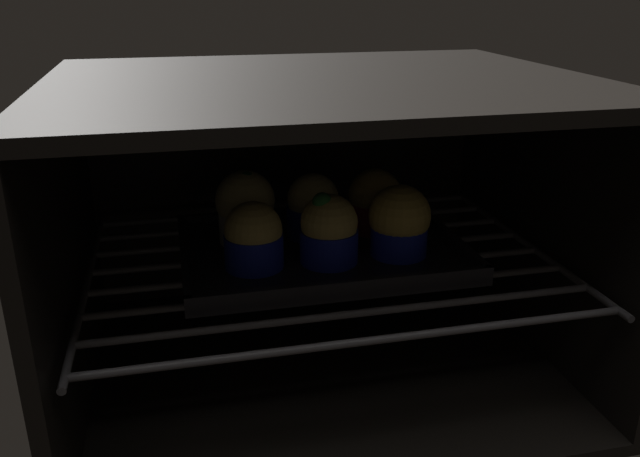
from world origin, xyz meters
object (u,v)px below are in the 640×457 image
object	(u,v)px
muffin_row0_col2	(399,223)
muffin_row1_col2	(375,202)
baking_tray	(320,250)
muffin_row1_col0	(245,208)
muffin_row0_col1	(330,231)
muffin_row1_col1	(315,207)
muffin_row0_col0	(254,238)

from	to	relation	value
muffin_row0_col2	muffin_row1_col2	size ratio (longest dim) A/B	1.05
baking_tray	muffin_row1_col0	xyz separation A→B (cm)	(-8.41, 3.83, 4.81)
muffin_row0_col1	muffin_row0_col2	xyz separation A→B (cm)	(8.36, 0.32, 0.13)
baking_tray	muffin_row0_col2	distance (cm)	10.42
muffin_row1_col0	muffin_row1_col1	xyz separation A→B (cm)	(8.66, 0.01, -0.63)
baking_tray	muffin_row0_col1	distance (cm)	6.23
muffin_row0_col1	muffin_row1_col1	size ratio (longest dim) A/B	1.05
muffin_row0_col2	muffin_row0_col1	bearing A→B (deg)	-177.81
muffin_row0_col0	muffin_row1_col0	bearing A→B (deg)	89.41
muffin_row0_col1	muffin_row1_col2	size ratio (longest dim) A/B	1.06
muffin_row0_col2	muffin_row1_col1	world-z (taller)	muffin_row0_col2
baking_tray	muffin_row0_col0	size ratio (longest dim) A/B	4.35
muffin_row0_col2	baking_tray	bearing A→B (deg)	153.45
muffin_row0_col2	muffin_row1_col0	size ratio (longest dim) A/B	0.94
baking_tray	muffin_row1_col0	world-z (taller)	muffin_row1_col0
muffin_row1_col0	muffin_row0_col1	bearing A→B (deg)	-44.55
muffin_row0_col0	muffin_row1_col2	bearing A→B (deg)	25.92
muffin_row0_col0	muffin_row1_col2	xyz separation A→B (cm)	(16.59, 8.06, 0.27)
muffin_row1_col1	muffin_row1_col2	size ratio (longest dim) A/B	1.00
baking_tray	muffin_row1_col2	xyz separation A→B (cm)	(8.10, 4.04, 4.21)
muffin_row1_col0	muffin_row0_col0	bearing A→B (deg)	-90.59
muffin_row0_col1	muffin_row1_col0	size ratio (longest dim) A/B	0.94
muffin_row1_col2	muffin_row0_col2	bearing A→B (deg)	-87.47
muffin_row1_col0	muffin_row1_col1	bearing A→B (deg)	0.05
baking_tray	muffin_row1_col1	size ratio (longest dim) A/B	4.14
muffin_row1_col0	muffin_row1_col2	size ratio (longest dim) A/B	1.12
baking_tray	muffin_row0_col0	xyz separation A→B (cm)	(-8.49, -4.02, 3.94)
muffin_row0_col0	muffin_row1_col2	size ratio (longest dim) A/B	0.95
muffin_row0_col1	muffin_row1_col1	bearing A→B (deg)	88.99
muffin_row0_col2	muffin_row1_col0	xyz separation A→B (cm)	(-16.87, 8.06, 0.43)
muffin_row0_col1	muffin_row1_col1	distance (cm)	8.39
muffin_row0_col1	muffin_row1_col0	bearing A→B (deg)	135.45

